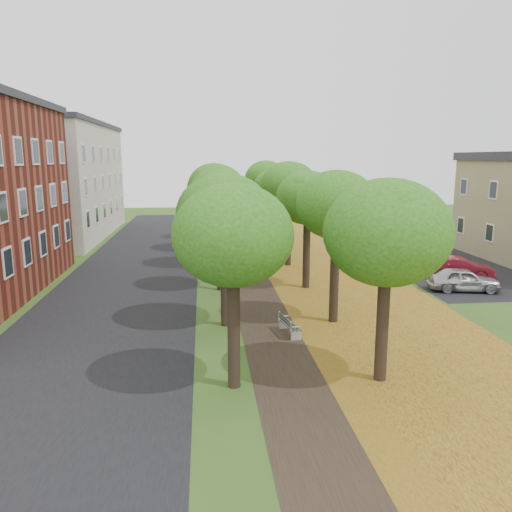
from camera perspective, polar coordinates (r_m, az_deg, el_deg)
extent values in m
plane|color=#2D4C19|center=(16.74, 5.28, -14.25)|extent=(120.00, 120.00, 0.00)
cube|color=black|center=(30.98, -14.11, -2.58)|extent=(8.00, 70.00, 0.01)
cube|color=black|center=(30.82, -0.17, -2.31)|extent=(3.20, 70.00, 0.01)
cube|color=#AE9120|center=(31.71, 8.86, -2.06)|extent=(7.50, 70.00, 0.01)
cube|color=black|center=(35.72, 21.75, -1.24)|extent=(9.00, 16.00, 0.01)
cylinder|color=black|center=(15.76, -2.56, -8.53)|extent=(0.40, 0.40, 3.73)
ellipsoid|color=#1F5B13|center=(15.00, -2.66, 2.74)|extent=(3.85, 3.85, 3.27)
cylinder|color=black|center=(21.50, -3.55, -3.17)|extent=(0.40, 0.40, 3.73)
ellipsoid|color=#1F5B13|center=(20.95, -3.65, 5.12)|extent=(3.85, 3.85, 3.27)
cylinder|color=black|center=(27.35, -4.11, -0.08)|extent=(0.40, 0.40, 3.73)
ellipsoid|color=#1F5B13|center=(26.92, -4.20, 6.44)|extent=(3.85, 3.85, 3.27)
cylinder|color=black|center=(33.25, -4.48, 1.92)|extent=(0.40, 0.40, 3.73)
ellipsoid|color=#1F5B13|center=(32.90, -4.56, 7.28)|extent=(3.85, 3.85, 3.27)
cylinder|color=black|center=(39.19, -4.73, 3.31)|extent=(0.40, 0.40, 3.73)
ellipsoid|color=#1F5B13|center=(38.89, -4.81, 7.87)|extent=(3.85, 3.85, 3.27)
cylinder|color=black|center=(45.14, -4.92, 4.34)|extent=(0.40, 0.40, 3.73)
ellipsoid|color=#1F5B13|center=(44.88, -4.99, 8.29)|extent=(3.85, 3.85, 3.27)
cylinder|color=black|center=(16.73, 14.24, -7.70)|extent=(0.40, 0.40, 3.73)
ellipsoid|color=#1F5B13|center=(16.02, 14.77, 2.92)|extent=(3.85, 3.85, 3.27)
cylinder|color=black|center=(22.22, 8.93, -2.81)|extent=(0.40, 0.40, 3.73)
ellipsoid|color=#1F5B13|center=(21.69, 9.18, 5.20)|extent=(3.85, 3.85, 3.27)
cylinder|color=black|center=(27.92, 5.78, 0.13)|extent=(0.40, 0.40, 3.73)
ellipsoid|color=#1F5B13|center=(27.50, 5.91, 6.51)|extent=(3.85, 3.85, 3.27)
cylinder|color=black|center=(33.72, 3.71, 2.06)|extent=(0.40, 0.40, 3.73)
ellipsoid|color=#1F5B13|center=(33.38, 3.77, 7.35)|extent=(3.85, 3.85, 3.27)
cylinder|color=black|center=(39.59, 2.24, 3.42)|extent=(0.40, 0.40, 3.73)
ellipsoid|color=#1F5B13|center=(39.29, 2.28, 7.93)|extent=(3.85, 3.85, 3.27)
cylinder|color=black|center=(45.49, 1.15, 4.43)|extent=(0.40, 0.40, 3.73)
ellipsoid|color=#1F5B13|center=(45.23, 1.17, 8.35)|extent=(3.85, 3.85, 3.27)
cube|color=beige|center=(49.85, -22.49, 7.80)|extent=(10.00, 20.00, 10.00)
cube|color=#2D2D33|center=(49.90, -22.95, 13.76)|extent=(10.30, 20.30, 0.40)
cube|color=#29332C|center=(20.81, 3.92, -7.87)|extent=(0.67, 1.64, 0.04)
cube|color=#29332C|center=(20.66, 3.33, -7.30)|extent=(0.31, 1.58, 0.23)
cube|color=silver|center=(20.23, 4.62, -9.04)|extent=(0.45, 0.13, 0.40)
cube|color=silver|center=(21.52, 3.26, -7.77)|extent=(0.45, 0.13, 0.40)
cube|color=silver|center=(20.11, 4.64, -8.08)|extent=(0.40, 0.12, 0.04)
cube|color=silver|center=(21.41, 3.27, -6.86)|extent=(0.40, 0.12, 0.04)
imported|color=#AEAEB3|center=(29.55, 22.63, -2.49)|extent=(4.00, 2.21, 1.29)
imported|color=maroon|center=(32.54, 22.18, -1.25)|extent=(4.18, 2.46, 1.30)
imported|color=#2E2E32|center=(35.01, 19.35, -0.11)|extent=(5.39, 3.60, 1.45)
imported|color=silver|center=(38.84, 15.28, 1.15)|extent=(5.45, 3.52, 1.40)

